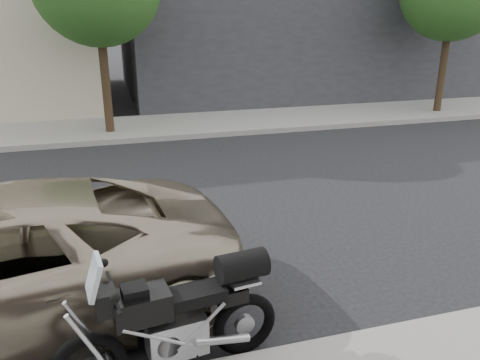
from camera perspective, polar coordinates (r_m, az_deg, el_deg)
The scene contains 4 objects.
ground at distance 8.53m, azimuth -0.88°, elevation -3.17°, with size 120.00×120.00×0.00m, color black.
far_sidewalk at distance 14.61m, azimuth -7.66°, elevation 6.60°, with size 44.00×3.00×0.15m, color gray.
far_building_dark at distance 22.96m, azimuth 7.58°, elevation 19.84°, with size 16.00×11.00×7.00m.
motorcycle at distance 4.63m, azimuth -6.77°, elevation -16.07°, with size 2.19×0.88×1.39m.
Camera 1 is at (2.06, 7.60, 3.28)m, focal length 35.00 mm.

